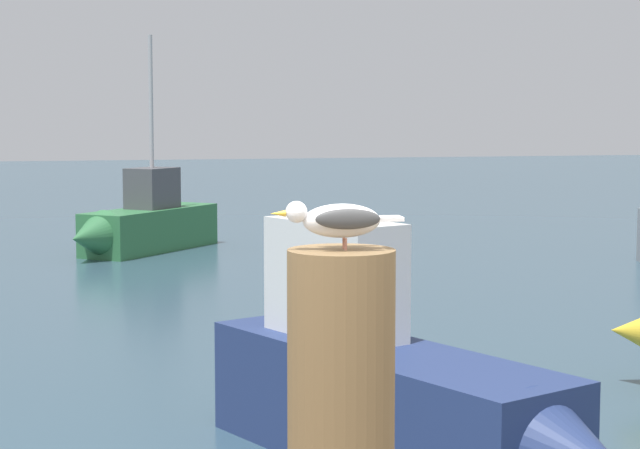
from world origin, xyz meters
TOP-DOWN VIEW (x-y plane):
  - mooring_post at (-0.24, -0.40)m, footprint 0.32×0.32m
  - seagull at (-0.24, -0.40)m, footprint 0.39×0.17m
  - boat_green at (0.82, 17.20)m, footprint 3.23×3.49m
  - boat_navy at (1.39, 3.85)m, footprint 2.23×3.86m

SIDE VIEW (x-z plane):
  - boat_green at x=0.82m, z-range -1.50..2.53m
  - boat_navy at x=1.39m, z-range -0.31..1.45m
  - mooring_post at x=-0.24m, z-range 1.21..2.16m
  - seagull at x=-0.24m, z-range 2.17..2.32m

